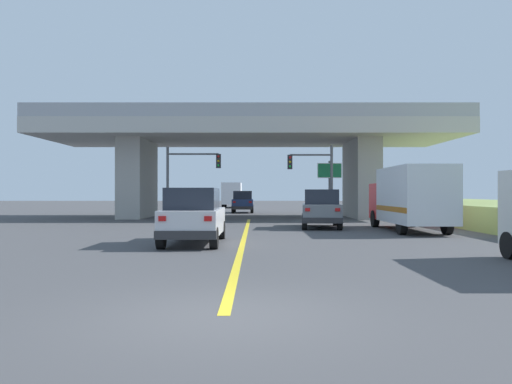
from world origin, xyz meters
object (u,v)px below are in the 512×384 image
Objects in this scene: highway_sign at (327,176)px; sedan_oncoming at (241,202)px; suv_crossing at (319,209)px; box_truck at (408,198)px; suv_lead at (192,216)px; traffic_signal_nearside at (314,173)px; semi_truck_distant at (230,195)px; traffic_signal_farside at (185,172)px.

sedan_oncoming is at bearing 117.62° from highway_sign.
suv_crossing is 4.70m from box_truck.
traffic_signal_nearside reaches higher than suv_lead.
semi_truck_distant is at bearing 105.20° from suv_crossing.
suv_crossing is at bearing -94.48° from traffic_signal_nearside.
semi_truck_distant is at bearing 96.17° from sedan_oncoming.
sedan_oncoming is at bearing 108.10° from suv_crossing.
traffic_signal_nearside is (-3.42, 9.60, 1.59)m from box_truck.
suv_crossing is at bearing -77.22° from sedan_oncoming.
box_truck is (3.98, -2.43, 0.60)m from suv_crossing.
semi_truck_distant is (-6.99, 29.69, -1.59)m from traffic_signal_nearside.
suv_crossing is 8.84m from highway_sign.
suv_crossing and sedan_oncoming have the same top height.
suv_lead is at bearing -111.70° from traffic_signal_nearside.
suv_lead is at bearing -81.51° from traffic_signal_farside.
suv_crossing is 11.54m from traffic_signal_farside.
traffic_signal_farside reaches higher than suv_lead.
box_truck is at bearing -77.97° from highway_sign.
suv_lead is at bearing -92.02° from sedan_oncoming.
traffic_signal_nearside reaches higher than box_truck.
box_truck is at bearing -70.38° from traffic_signal_nearside.
traffic_signal_nearside is (0.56, 7.17, 2.19)m from suv_crossing.
suv_crossing is at bearing -44.02° from traffic_signal_farside.
traffic_signal_nearside is 0.73× the size of semi_truck_distant.
traffic_signal_nearside is 1.70m from highway_sign.
sedan_oncoming is at bearing 74.69° from traffic_signal_farside.
box_truck is 1.74× the size of sedan_oncoming.
highway_sign is at bearing 66.58° from suv_lead.
suv_lead is 18.61m from highway_sign.
suv_lead and suv_crossing have the same top height.
highway_sign is at bearing 102.03° from box_truck.
box_truck is 1.48× the size of traffic_signal_nearside.
traffic_signal_farside is (-8.14, 7.86, 2.27)m from suv_crossing.
highway_sign is (1.67, 8.45, 1.98)m from suv_crossing.
suv_lead is 16.73m from traffic_signal_farside.
traffic_signal_nearside reaches higher than semi_truck_distant.
semi_truck_distant is (1.71, 29.00, -1.67)m from traffic_signal_farside.
suv_crossing is 1.12× the size of sedan_oncoming.
sedan_oncoming is (1.03, 29.08, -0.00)m from suv_lead.
semi_truck_distant reaches higher than suv_lead.
highway_sign reaches higher than suv_crossing.
suv_lead is 17.04m from traffic_signal_nearside.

